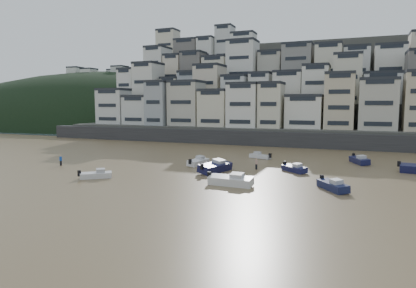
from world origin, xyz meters
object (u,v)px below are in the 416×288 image
at_px(boat_c, 215,166).
at_px(person_pink, 256,164).
at_px(boat_b, 333,184).
at_px(boat_j, 96,174).
at_px(boat_h, 260,155).
at_px(boat_i, 359,159).
at_px(boat_a, 231,179).
at_px(boat_f, 198,161).
at_px(person_blue, 61,160).
at_px(boat_e, 294,167).

height_order(boat_c, person_pink, boat_c).
height_order(boat_c, boat_b, boat_c).
xyz_separation_m(boat_j, person_pink, (18.71, 14.85, 0.25)).
height_order(boat_j, person_pink, person_pink).
bearing_deg(boat_h, boat_i, -158.51).
distance_m(boat_c, person_pink, 6.80).
xyz_separation_m(boat_j, boat_i, (33.61, 26.85, 0.15)).
bearing_deg(boat_c, boat_b, -93.12).
xyz_separation_m(boat_a, boat_f, (-9.86, 12.61, -0.11)).
xyz_separation_m(boat_h, person_pink, (2.20, -11.35, 0.26)).
height_order(boat_a, boat_j, boat_a).
height_order(boat_c, boat_i, boat_c).
bearing_deg(boat_i, boat_c, -72.33).
xyz_separation_m(boat_a, person_blue, (-30.77, 3.82, 0.03)).
bearing_deg(person_blue, boat_e, 13.24).
bearing_deg(boat_f, boat_j, 157.21).
relative_size(boat_b, person_pink, 3.08).
xyz_separation_m(boat_c, boat_b, (17.02, -5.62, -0.21)).
bearing_deg(person_pink, person_blue, -164.55).
xyz_separation_m(boat_e, boat_i, (9.10, 11.90, 0.11)).
bearing_deg(person_blue, boat_f, 22.81).
distance_m(boat_a, person_blue, 31.01).
distance_m(boat_a, boat_f, 16.01).
distance_m(boat_c, boat_b, 17.92).
height_order(boat_j, boat_b, boat_b).
bearing_deg(boat_e, boat_i, 94.47).
relative_size(boat_e, person_pink, 2.81).
bearing_deg(boat_h, person_pink, 120.29).
height_order(boat_f, boat_b, boat_b).
distance_m(boat_i, boat_b, 22.28).
relative_size(boat_f, boat_j, 1.17).
distance_m(boat_c, boat_j, 17.10).
xyz_separation_m(boat_b, person_pink, (-11.88, 10.07, 0.14)).
height_order(boat_e, boat_i, boat_i).
xyz_separation_m(boat_h, boat_f, (-7.77, -11.09, 0.11)).
xyz_separation_m(boat_f, person_pink, (9.97, -0.26, 0.14)).
bearing_deg(boat_a, boat_i, 61.25).
distance_m(boat_e, boat_b, 11.84).
bearing_deg(boat_i, boat_a, -53.36).
xyz_separation_m(boat_c, boat_h, (2.94, 15.79, -0.32)).
relative_size(boat_i, person_pink, 3.26).
distance_m(boat_f, boat_j, 17.45).
height_order(boat_e, person_pink, person_pink).
relative_size(boat_a, boat_e, 1.25).
xyz_separation_m(boat_a, person_pink, (0.11, 12.35, 0.03)).
bearing_deg(boat_i, boat_h, -109.51).
xyz_separation_m(boat_h, person_blue, (-28.68, -19.88, 0.26)).
height_order(boat_a, boat_e, boat_a).
bearing_deg(boat_c, boat_e, -52.28).
height_order(boat_a, boat_b, boat_a).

